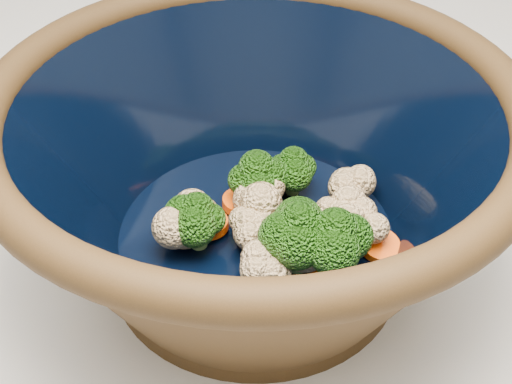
{
  "coord_description": "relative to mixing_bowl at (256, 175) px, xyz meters",
  "views": [
    {
      "loc": [
        0.05,
        -0.32,
        1.28
      ],
      "look_at": [
        0.07,
        0.05,
        0.97
      ],
      "focal_mm": 50.0,
      "sensor_mm": 36.0,
      "label": 1
    }
  ],
  "objects": [
    {
      "name": "vegetable_pile",
      "position": [
        0.02,
        -0.01,
        -0.03
      ],
      "size": [
        0.16,
        0.14,
        0.06
      ],
      "color": "#608442",
      "rests_on": "mixing_bowl"
    },
    {
      "name": "mixing_bowl",
      "position": [
        0.0,
        0.0,
        0.0
      ],
      "size": [
        0.38,
        0.38,
        0.15
      ],
      "rotation": [
        0.0,
        0.0,
        -0.17
      ],
      "color": "black",
      "rests_on": "counter"
    }
  ]
}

